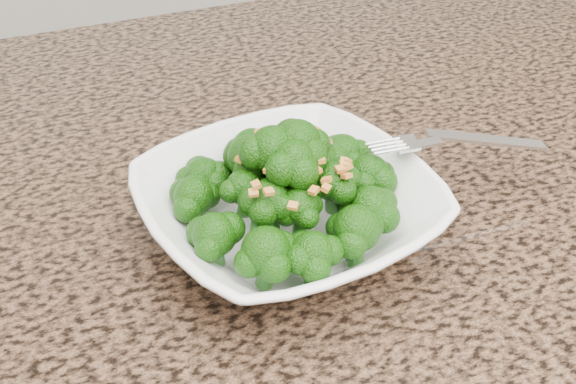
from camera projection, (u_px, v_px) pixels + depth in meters
name	position (u px, v px, depth m)	size (l,w,h in m)	color
granite_counter	(205.00, 264.00, 0.63)	(1.64, 1.04, 0.03)	brown
bowl	(288.00, 211.00, 0.61)	(0.24, 0.24, 0.06)	white
broccoli_pile	(288.00, 148.00, 0.57)	(0.21, 0.21, 0.07)	#175109
garlic_topping	(288.00, 106.00, 0.55)	(0.13, 0.13, 0.01)	orange
fork	(432.00, 142.00, 0.63)	(0.20, 0.03, 0.01)	silver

